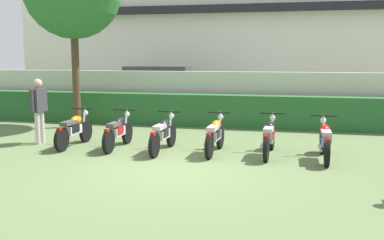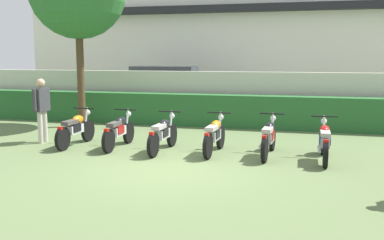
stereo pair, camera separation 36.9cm
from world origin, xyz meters
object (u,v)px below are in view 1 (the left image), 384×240
at_px(parked_car, 161,88).
at_px(motorcycle_in_row_2, 163,134).
at_px(motorcycle_in_row_3, 215,135).
at_px(motorcycle_in_row_5, 325,140).
at_px(inspector_person, 39,105).
at_px(motorcycle_in_row_0, 74,130).
at_px(motorcycle_in_row_1, 118,131).
at_px(motorcycle_in_row_4, 269,137).

distance_m(parked_car, motorcycle_in_row_2, 8.78).
xyz_separation_m(parked_car, motorcycle_in_row_3, (3.80, -8.29, -0.49)).
distance_m(motorcycle_in_row_5, inspector_person, 7.35).
xyz_separation_m(motorcycle_in_row_2, inspector_person, (-3.51, 0.27, 0.59)).
bearing_deg(motorcycle_in_row_3, motorcycle_in_row_0, 92.69).
relative_size(motorcycle_in_row_0, motorcycle_in_row_1, 1.01).
xyz_separation_m(motorcycle_in_row_0, motorcycle_in_row_2, (2.43, -0.10, -0.00)).
relative_size(motorcycle_in_row_3, motorcycle_in_row_4, 0.94).
xyz_separation_m(parked_car, motorcycle_in_row_4, (5.09, -8.24, -0.49)).
bearing_deg(parked_car, inspector_person, -101.04).
bearing_deg(motorcycle_in_row_2, inspector_person, 87.46).
bearing_deg(motorcycle_in_row_2, motorcycle_in_row_4, -84.62).
relative_size(motorcycle_in_row_3, inspector_person, 1.06).
bearing_deg(motorcycle_in_row_3, motorcycle_in_row_2, 97.19).
bearing_deg(motorcycle_in_row_3, motorcycle_in_row_1, 91.89).
bearing_deg(motorcycle_in_row_5, motorcycle_in_row_4, 81.73).
distance_m(parked_car, motorcycle_in_row_0, 8.31).
bearing_deg(motorcycle_in_row_5, motorcycle_in_row_0, 88.54).
distance_m(motorcycle_in_row_4, motorcycle_in_row_5, 1.26).
relative_size(motorcycle_in_row_0, motorcycle_in_row_3, 1.02).
xyz_separation_m(motorcycle_in_row_0, motorcycle_in_row_3, (3.70, 0.00, 0.00)).
height_order(motorcycle_in_row_0, motorcycle_in_row_2, motorcycle_in_row_0).
xyz_separation_m(motorcycle_in_row_2, motorcycle_in_row_4, (2.56, 0.15, 0.00)).
height_order(motorcycle_in_row_0, motorcycle_in_row_4, motorcycle_in_row_4).
relative_size(parked_car, motorcycle_in_row_1, 2.50).
bearing_deg(motorcycle_in_row_4, motorcycle_in_row_1, 93.16).
relative_size(motorcycle_in_row_1, motorcycle_in_row_2, 0.96).
bearing_deg(motorcycle_in_row_2, motorcycle_in_row_0, 89.62).
bearing_deg(motorcycle_in_row_4, motorcycle_in_row_0, 93.49).
relative_size(motorcycle_in_row_2, motorcycle_in_row_3, 1.05).
height_order(parked_car, motorcycle_in_row_2, parked_car).
bearing_deg(parked_car, motorcycle_in_row_0, -93.44).
height_order(motorcycle_in_row_1, motorcycle_in_row_5, motorcycle_in_row_5).
bearing_deg(motorcycle_in_row_0, motorcycle_in_row_4, -88.12).
height_order(motorcycle_in_row_1, inspector_person, inspector_person).
height_order(parked_car, motorcycle_in_row_4, parked_car).
relative_size(motorcycle_in_row_4, inspector_person, 1.13).
relative_size(motorcycle_in_row_4, motorcycle_in_row_5, 1.02).
distance_m(parked_car, motorcycle_in_row_1, 8.38).
bearing_deg(motorcycle_in_row_4, motorcycle_in_row_2, 96.30).
relative_size(motorcycle_in_row_1, inspector_person, 1.06).
distance_m(motorcycle_in_row_0, motorcycle_in_row_1, 1.20).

